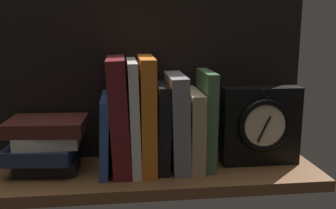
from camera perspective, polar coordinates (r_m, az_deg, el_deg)
ground_plane at (r=91.47cm, az=-1.97°, el=-10.16°), size 75.59×22.59×2.50cm
back_panel at (r=96.40cm, az=-2.62°, el=3.62°), size 75.59×1.20×38.45cm
book_blue_modern at (r=89.74cm, az=-9.14°, el=-4.13°), size 2.56×16.35×17.15cm
book_maroon_dawkins at (r=88.59cm, az=-7.15°, el=-1.45°), size 5.01×16.41×25.69cm
book_white_catcher at (r=88.70cm, az=-5.01°, el=-1.59°), size 2.57×16.62×24.97cm
book_orange_pandolfini at (r=88.76cm, az=-3.11°, el=-1.32°), size 3.38×16.37×25.66cm
book_black_skeptic at (r=89.78cm, az=-0.95°, el=-3.14°), size 3.38×14.27×19.66cm
book_gray_chess at (r=89.97cm, az=1.32°, el=-2.47°), size 4.41×15.47×21.65cm
book_tan_shortstories at (r=91.05cm, az=3.64°, el=-3.54°), size 3.10×15.66×17.77cm
book_green_romantic at (r=91.09cm, az=5.57°, el=-2.11°), size 2.63×13.33×22.27cm
framed_clock at (r=94.27cm, az=13.40°, el=-3.02°), size 18.41×5.89×18.48cm
book_stack_side at (r=92.05cm, az=-17.38°, el=-5.53°), size 18.29×13.72×12.12cm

